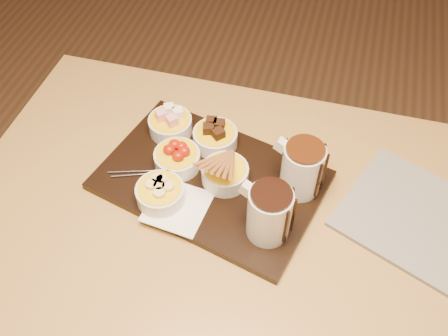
% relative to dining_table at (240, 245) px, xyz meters
% --- Properties ---
extents(dining_table, '(1.20, 0.80, 0.75)m').
position_rel_dining_table_xyz_m(dining_table, '(0.00, 0.00, 0.00)').
color(dining_table, '#A77F3E').
rests_on(dining_table, ground).
extents(serving_board, '(0.52, 0.40, 0.02)m').
position_rel_dining_table_xyz_m(serving_board, '(-0.09, 0.08, 0.11)').
color(serving_board, black).
rests_on(serving_board, dining_table).
extents(napkin, '(0.13, 0.13, 0.00)m').
position_rel_dining_table_xyz_m(napkin, '(-0.13, -0.01, 0.12)').
color(napkin, white).
rests_on(napkin, serving_board).
extents(bowl_marshmallows, '(0.10, 0.10, 0.04)m').
position_rel_dining_table_xyz_m(bowl_marshmallows, '(-0.21, 0.19, 0.14)').
color(bowl_marshmallows, silver).
rests_on(bowl_marshmallows, serving_board).
extents(bowl_cake, '(0.10, 0.10, 0.04)m').
position_rel_dining_table_xyz_m(bowl_cake, '(-0.10, 0.18, 0.14)').
color(bowl_cake, silver).
rests_on(bowl_cake, serving_board).
extents(bowl_strawberries, '(0.10, 0.10, 0.04)m').
position_rel_dining_table_xyz_m(bowl_strawberries, '(-0.17, 0.09, 0.14)').
color(bowl_strawberries, silver).
rests_on(bowl_strawberries, serving_board).
extents(bowl_biscotti, '(0.10, 0.10, 0.04)m').
position_rel_dining_table_xyz_m(bowl_biscotti, '(-0.06, 0.08, 0.14)').
color(bowl_biscotti, silver).
rests_on(bowl_biscotti, serving_board).
extents(bowl_bananas, '(0.10, 0.10, 0.04)m').
position_rel_dining_table_xyz_m(bowl_bananas, '(-0.17, -0.00, 0.14)').
color(bowl_bananas, silver).
rests_on(bowl_bananas, serving_board).
extents(pitcher_dark_chocolate, '(0.10, 0.10, 0.12)m').
position_rel_dining_table_xyz_m(pitcher_dark_chocolate, '(0.06, -0.02, 0.17)').
color(pitcher_dark_chocolate, silver).
rests_on(pitcher_dark_chocolate, serving_board).
extents(pitcher_milk_chocolate, '(0.10, 0.10, 0.12)m').
position_rel_dining_table_xyz_m(pitcher_milk_chocolate, '(0.10, 0.10, 0.17)').
color(pitcher_milk_chocolate, silver).
rests_on(pitcher_milk_chocolate, serving_board).
extents(fondue_skewers, '(0.11, 0.26, 0.01)m').
position_rel_dining_table_xyz_m(fondue_skewers, '(-0.18, 0.07, 0.12)').
color(fondue_skewers, silver).
rests_on(fondue_skewers, serving_board).
extents(newspaper, '(0.39, 0.36, 0.01)m').
position_rel_dining_table_xyz_m(newspaper, '(0.36, 0.09, 0.10)').
color(newspaper, beige).
rests_on(newspaper, dining_table).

